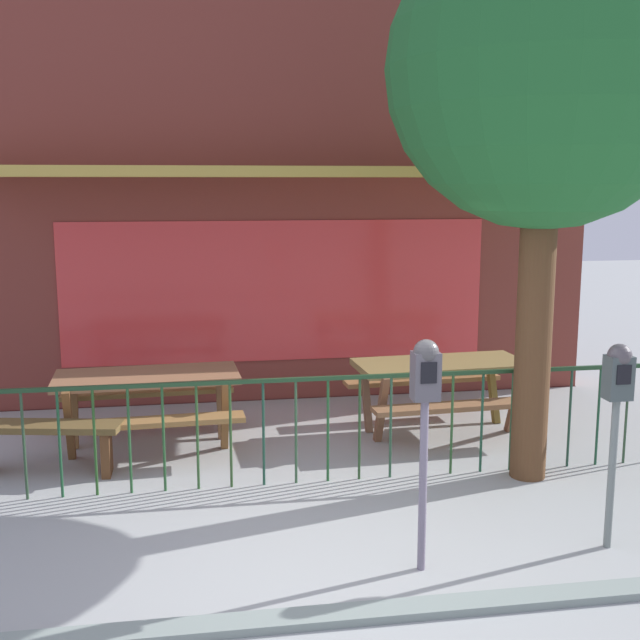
{
  "coord_description": "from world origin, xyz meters",
  "views": [
    {
      "loc": [
        -1.01,
        -4.93,
        2.65
      ],
      "look_at": [
        0.14,
        2.09,
        1.4
      ],
      "focal_mm": 44.23,
      "sensor_mm": 36.0,
      "label": 1
    }
  ],
  "objects_px": {
    "patio_bench": "(45,437)",
    "parking_meter_near": "(617,392)",
    "picnic_table_right": "(440,376)",
    "picnic_table_left": "(148,389)",
    "parking_meter_far": "(425,394)",
    "street_tree": "(546,72)"
  },
  "relations": [
    {
      "from": "patio_bench",
      "to": "parking_meter_near",
      "type": "relative_size",
      "value": 0.94
    },
    {
      "from": "picnic_table_right",
      "to": "parking_meter_near",
      "type": "relative_size",
      "value": 1.23
    },
    {
      "from": "picnic_table_left",
      "to": "picnic_table_right",
      "type": "xyz_separation_m",
      "value": [
        3.05,
        0.04,
        0.0
      ]
    },
    {
      "from": "patio_bench",
      "to": "parking_meter_far",
      "type": "xyz_separation_m",
      "value": [
        2.88,
        -2.32,
        0.9
      ]
    },
    {
      "from": "street_tree",
      "to": "parking_meter_near",
      "type": "bearing_deg",
      "value": -90.4
    },
    {
      "from": "picnic_table_right",
      "to": "street_tree",
      "type": "relative_size",
      "value": 0.38
    },
    {
      "from": "picnic_table_right",
      "to": "street_tree",
      "type": "xyz_separation_m",
      "value": [
        0.4,
        -1.38,
        2.95
      ]
    },
    {
      "from": "picnic_table_left",
      "to": "patio_bench",
      "type": "height_order",
      "value": "picnic_table_left"
    },
    {
      "from": "picnic_table_left",
      "to": "parking_meter_far",
      "type": "distance_m",
      "value": 3.56
    },
    {
      "from": "picnic_table_right",
      "to": "patio_bench",
      "type": "bearing_deg",
      "value": -171.3
    },
    {
      "from": "picnic_table_left",
      "to": "street_tree",
      "type": "relative_size",
      "value": 0.38
    },
    {
      "from": "picnic_table_left",
      "to": "parking_meter_near",
      "type": "distance_m",
      "value": 4.45
    },
    {
      "from": "parking_meter_far",
      "to": "street_tree",
      "type": "xyz_separation_m",
      "value": [
        1.46,
        1.54,
        2.31
      ]
    },
    {
      "from": "parking_meter_far",
      "to": "street_tree",
      "type": "height_order",
      "value": "street_tree"
    },
    {
      "from": "picnic_table_left",
      "to": "street_tree",
      "type": "height_order",
      "value": "street_tree"
    },
    {
      "from": "picnic_table_right",
      "to": "picnic_table_left",
      "type": "bearing_deg",
      "value": -179.23
    },
    {
      "from": "parking_meter_far",
      "to": "street_tree",
      "type": "bearing_deg",
      "value": 46.53
    },
    {
      "from": "street_tree",
      "to": "patio_bench",
      "type": "bearing_deg",
      "value": 169.87
    },
    {
      "from": "parking_meter_near",
      "to": "parking_meter_far",
      "type": "height_order",
      "value": "parking_meter_far"
    },
    {
      "from": "patio_bench",
      "to": "picnic_table_right",
      "type": "bearing_deg",
      "value": 8.7
    },
    {
      "from": "picnic_table_right",
      "to": "street_tree",
      "type": "bearing_deg",
      "value": -73.98
    },
    {
      "from": "picnic_table_left",
      "to": "street_tree",
      "type": "xyz_separation_m",
      "value": [
        3.44,
        -1.34,
        2.95
      ]
    }
  ]
}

